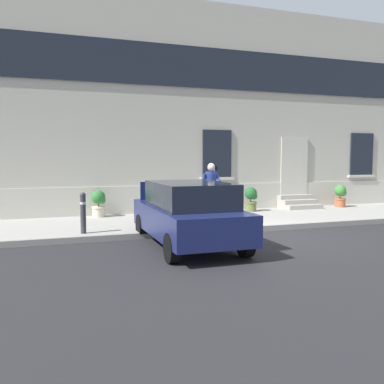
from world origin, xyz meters
name	(u,v)px	position (x,y,z in m)	size (l,w,h in m)	color
ground_plane	(265,238)	(0.00, 0.00, 0.00)	(80.00, 80.00, 0.00)	#232326
sidewalk	(222,220)	(0.00, 2.80, 0.07)	(24.00, 3.60, 0.15)	#99968E
curb_edge	(249,229)	(0.00, 0.94, 0.07)	(24.00, 0.12, 0.15)	gray
building_facade	(197,112)	(0.01, 5.29, 3.73)	(24.00, 1.52, 7.50)	#B2AD9E
entrance_stoop	(298,203)	(3.73, 4.23, 0.34)	(1.43, 0.96, 0.48)	#9E998E
hatchback_car_navy	(188,213)	(-2.19, -0.30, 0.79)	(1.80, 4.07, 1.50)	#161E4C
bollard_near_person	(231,205)	(-0.37, 1.35, 0.71)	(0.15, 0.15, 1.04)	#333338
bollard_far_left	(83,211)	(-4.43, 1.35, 0.71)	(0.15, 0.15, 1.04)	#333338
person_on_phone	(210,188)	(-0.70, 2.09, 1.15)	(0.51, 0.48, 1.75)	navy
planter_cream	(99,203)	(-3.72, 4.20, 0.61)	(0.44, 0.44, 0.86)	beige
planter_charcoal	(179,201)	(-1.08, 4.03, 0.61)	(0.44, 0.44, 0.86)	#2D2D30
planter_olive	(251,199)	(1.57, 3.89, 0.61)	(0.44, 0.44, 0.86)	#606B38
planter_terracotta	(340,195)	(5.43, 3.93, 0.61)	(0.44, 0.44, 0.86)	#B25B38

